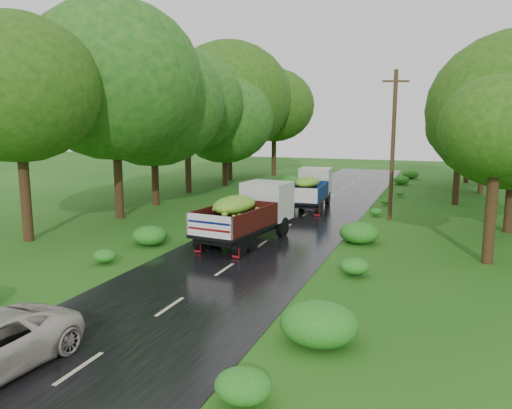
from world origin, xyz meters
The scene contains 9 objects.
ground centered at (0.00, 0.00, 0.00)m, with size 120.00×120.00×0.00m, color #184E10.
road centered at (0.00, 5.00, 0.01)m, with size 6.50×80.00×0.02m, color black.
road_lines centered at (0.00, 6.00, 0.02)m, with size 0.12×69.60×0.00m.
truck_near centered at (-0.72, 8.42, 1.45)m, with size 2.91×6.31×2.56m.
truck_far centered at (-0.27, 17.99, 1.36)m, with size 2.41×5.85×2.41m.
utility_pole centered at (4.82, 15.86, 4.21)m, with size 1.38×0.58×8.18m.
trees_left centered at (-10.14, 21.29, 6.91)m, with size 6.87×34.40×9.69m.
trees_right centered at (9.92, 22.89, 5.59)m, with size 5.81×30.47×7.82m.
shrubs centered at (0.00, 14.00, 0.35)m, with size 11.90×44.00×0.70m.
Camera 1 is at (7.34, -12.37, 5.49)m, focal length 35.00 mm.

